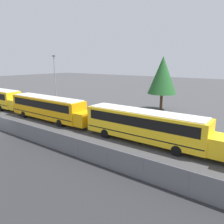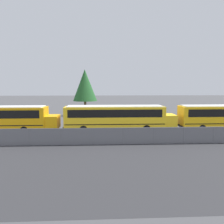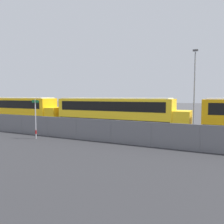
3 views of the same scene
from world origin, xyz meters
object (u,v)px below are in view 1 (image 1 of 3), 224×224
object	(u,v)px
school_bus_3	(48,107)
school_bus_4	(146,125)
light_pole	(55,79)
tree_0	(163,75)

from	to	relation	value
school_bus_3	school_bus_4	bearing A→B (deg)	0.74
school_bus_3	light_pole	xyz separation A→B (m)	(-7.96, 7.87, 2.97)
light_pole	tree_0	bearing A→B (deg)	23.06
school_bus_3	light_pole	bearing A→B (deg)	135.35
school_bus_3	school_bus_4	size ratio (longest dim) A/B	1.00
school_bus_3	light_pole	size ratio (longest dim) A/B	1.57
tree_0	school_bus_4	bearing A→B (deg)	-71.26
light_pole	tree_0	size ratio (longest dim) A/B	1.02
school_bus_3	tree_0	xyz separation A→B (m)	(9.58, 15.33, 3.84)
school_bus_3	light_pole	distance (m)	11.58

